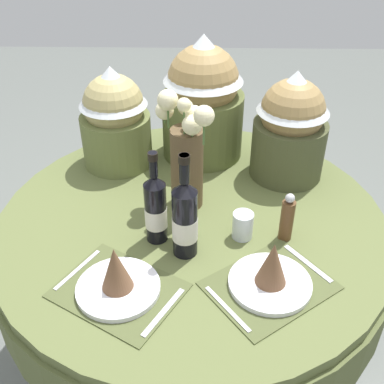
{
  "coord_description": "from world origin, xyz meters",
  "views": [
    {
      "loc": [
        0.03,
        -1.29,
        1.76
      ],
      "look_at": [
        0.0,
        0.03,
        0.83
      ],
      "focal_mm": 44.55,
      "sensor_mm": 36.0,
      "label": 1
    }
  ],
  "objects_px": {
    "wine_bottle_centre": "(156,208)",
    "gift_tub_back_left": "(114,114)",
    "wine_bottle_left": "(185,218)",
    "pepper_mill": "(287,218)",
    "flower_vase": "(186,153)",
    "tumbler_near_left": "(243,225)",
    "place_setting_right": "(271,274)",
    "gift_tub_back_centre": "(203,94)",
    "place_setting_left": "(117,279)",
    "gift_tub_back_right": "(291,122)",
    "dining_table": "(192,247)"
  },
  "relations": [
    {
      "from": "wine_bottle_left",
      "to": "place_setting_left",
      "type": "bearing_deg",
      "value": -137.45
    },
    {
      "from": "gift_tub_back_right",
      "to": "gift_tub_back_centre",
      "type": "bearing_deg",
      "value": 154.86
    },
    {
      "from": "wine_bottle_left",
      "to": "pepper_mill",
      "type": "relative_size",
      "value": 2.03
    },
    {
      "from": "dining_table",
      "to": "place_setting_left",
      "type": "relative_size",
      "value": 3.2
    },
    {
      "from": "flower_vase",
      "to": "wine_bottle_centre",
      "type": "xyz_separation_m",
      "value": [
        -0.09,
        -0.19,
        -0.09
      ]
    },
    {
      "from": "place_setting_right",
      "to": "wine_bottle_left",
      "type": "xyz_separation_m",
      "value": [
        -0.25,
        0.14,
        0.09
      ]
    },
    {
      "from": "place_setting_right",
      "to": "place_setting_left",
      "type": "bearing_deg",
      "value": -176.33
    },
    {
      "from": "gift_tub_back_left",
      "to": "gift_tub_back_centre",
      "type": "height_order",
      "value": "gift_tub_back_centre"
    },
    {
      "from": "flower_vase",
      "to": "gift_tub_back_left",
      "type": "height_order",
      "value": "flower_vase"
    },
    {
      "from": "dining_table",
      "to": "place_setting_right",
      "type": "xyz_separation_m",
      "value": [
        0.23,
        -0.32,
        0.19
      ]
    },
    {
      "from": "place_setting_left",
      "to": "place_setting_right",
      "type": "height_order",
      "value": "same"
    },
    {
      "from": "flower_vase",
      "to": "gift_tub_back_centre",
      "type": "height_order",
      "value": "gift_tub_back_centre"
    },
    {
      "from": "flower_vase",
      "to": "gift_tub_back_centre",
      "type": "bearing_deg",
      "value": 81.18
    },
    {
      "from": "dining_table",
      "to": "gift_tub_back_left",
      "type": "distance_m",
      "value": 0.58
    },
    {
      "from": "pepper_mill",
      "to": "gift_tub_back_left",
      "type": "xyz_separation_m",
      "value": [
        -0.61,
        0.46,
        0.13
      ]
    },
    {
      "from": "flower_vase",
      "to": "pepper_mill",
      "type": "height_order",
      "value": "flower_vase"
    },
    {
      "from": "place_setting_right",
      "to": "gift_tub_back_centre",
      "type": "height_order",
      "value": "gift_tub_back_centre"
    },
    {
      "from": "gift_tub_back_centre",
      "to": "place_setting_right",
      "type": "bearing_deg",
      "value": -75.42
    },
    {
      "from": "wine_bottle_centre",
      "to": "pepper_mill",
      "type": "bearing_deg",
      "value": 1.36
    },
    {
      "from": "dining_table",
      "to": "place_setting_right",
      "type": "relative_size",
      "value": 3.18
    },
    {
      "from": "dining_table",
      "to": "wine_bottle_left",
      "type": "height_order",
      "value": "wine_bottle_left"
    },
    {
      "from": "dining_table",
      "to": "flower_vase",
      "type": "height_order",
      "value": "flower_vase"
    },
    {
      "from": "tumbler_near_left",
      "to": "gift_tub_back_right",
      "type": "xyz_separation_m",
      "value": [
        0.19,
        0.38,
        0.17
      ]
    },
    {
      "from": "tumbler_near_left",
      "to": "gift_tub_back_right",
      "type": "distance_m",
      "value": 0.46
    },
    {
      "from": "tumbler_near_left",
      "to": "gift_tub_back_left",
      "type": "distance_m",
      "value": 0.67
    },
    {
      "from": "place_setting_right",
      "to": "flower_vase",
      "type": "relative_size",
      "value": 1.01
    },
    {
      "from": "tumbler_near_left",
      "to": "gift_tub_back_right",
      "type": "relative_size",
      "value": 0.22
    },
    {
      "from": "gift_tub_back_right",
      "to": "gift_tub_back_left",
      "type": "bearing_deg",
      "value": 173.6
    },
    {
      "from": "gift_tub_back_left",
      "to": "gift_tub_back_right",
      "type": "relative_size",
      "value": 0.96
    },
    {
      "from": "place_setting_left",
      "to": "wine_bottle_centre",
      "type": "distance_m",
      "value": 0.26
    },
    {
      "from": "flower_vase",
      "to": "tumbler_near_left",
      "type": "xyz_separation_m",
      "value": [
        0.19,
        -0.18,
        -0.16
      ]
    },
    {
      "from": "gift_tub_back_left",
      "to": "dining_table",
      "type": "bearing_deg",
      "value": -49.71
    },
    {
      "from": "wine_bottle_left",
      "to": "gift_tub_back_left",
      "type": "xyz_separation_m",
      "value": [
        -0.28,
        0.53,
        0.08
      ]
    },
    {
      "from": "pepper_mill",
      "to": "gift_tub_back_right",
      "type": "relative_size",
      "value": 0.42
    },
    {
      "from": "gift_tub_back_centre",
      "to": "place_setting_left",
      "type": "bearing_deg",
      "value": -106.88
    },
    {
      "from": "wine_bottle_centre",
      "to": "gift_tub_back_left",
      "type": "relative_size",
      "value": 0.8
    },
    {
      "from": "place_setting_right",
      "to": "flower_vase",
      "type": "distance_m",
      "value": 0.5
    },
    {
      "from": "pepper_mill",
      "to": "tumbler_near_left",
      "type": "bearing_deg",
      "value": 178.01
    },
    {
      "from": "dining_table",
      "to": "place_setting_left",
      "type": "height_order",
      "value": "place_setting_left"
    },
    {
      "from": "wine_bottle_centre",
      "to": "pepper_mill",
      "type": "relative_size",
      "value": 1.85
    },
    {
      "from": "place_setting_left",
      "to": "gift_tub_back_left",
      "type": "distance_m",
      "value": 0.73
    },
    {
      "from": "gift_tub_back_right",
      "to": "pepper_mill",
      "type": "bearing_deg",
      "value": -98.03
    },
    {
      "from": "place_setting_right",
      "to": "wine_bottle_left",
      "type": "bearing_deg",
      "value": 150.23
    },
    {
      "from": "dining_table",
      "to": "place_setting_right",
      "type": "bearing_deg",
      "value": -54.13
    },
    {
      "from": "flower_vase",
      "to": "wine_bottle_centre",
      "type": "bearing_deg",
      "value": -115.18
    },
    {
      "from": "place_setting_left",
      "to": "place_setting_right",
      "type": "relative_size",
      "value": 0.99
    },
    {
      "from": "place_setting_left",
      "to": "gift_tub_back_centre",
      "type": "bearing_deg",
      "value": 73.12
    },
    {
      "from": "flower_vase",
      "to": "gift_tub_back_centre",
      "type": "xyz_separation_m",
      "value": [
        0.06,
        0.36,
        0.05
      ]
    },
    {
      "from": "place_setting_left",
      "to": "pepper_mill",
      "type": "distance_m",
      "value": 0.56
    },
    {
      "from": "tumbler_near_left",
      "to": "pepper_mill",
      "type": "relative_size",
      "value": 0.52
    }
  ]
}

